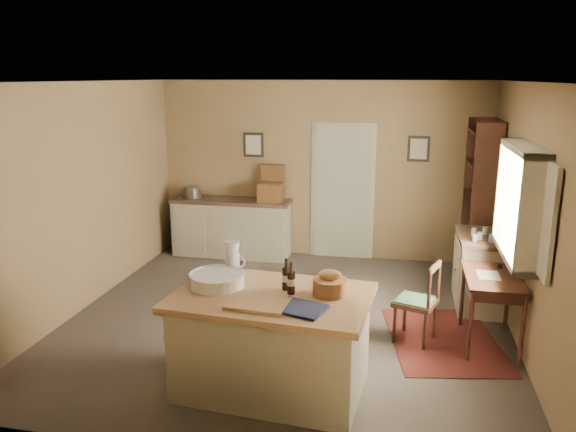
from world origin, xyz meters
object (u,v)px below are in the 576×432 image
right_cabinet (479,271)px  writing_desk (493,284)px  work_island (271,339)px  shelving_unit (484,200)px  desk_chair (415,302)px  sideboard (232,225)px

right_cabinet → writing_desk: bearing=-90.0°
work_island → shelving_unit: 4.16m
work_island → shelving_unit: (2.20, 3.48, 0.61)m
right_cabinet → desk_chair: bearing=-124.6°
writing_desk → desk_chair: size_ratio=1.06×
sideboard → right_cabinet: size_ratio=1.87×
work_island → desk_chair: 1.77m
sideboard → work_island: bearing=-67.8°
sideboard → desk_chair: size_ratio=2.13×
desk_chair → work_island: bearing=-117.0°
writing_desk → desk_chair: (-0.77, -0.07, -0.24)m
sideboard → writing_desk: (3.54, -2.39, 0.19)m
writing_desk → shelving_unit: bearing=85.9°
writing_desk → right_cabinet: right_cabinet is taller
writing_desk → right_cabinet: bearing=90.0°
right_cabinet → work_island: bearing=-131.2°
work_island → sideboard: bearing=116.8°
writing_desk → shelving_unit: (0.16, 2.19, 0.42)m
work_island → shelving_unit: size_ratio=0.82×
work_island → right_cabinet: work_island is taller
sideboard → right_cabinet: bearing=-20.8°
work_island → desk_chair: bearing=48.5°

